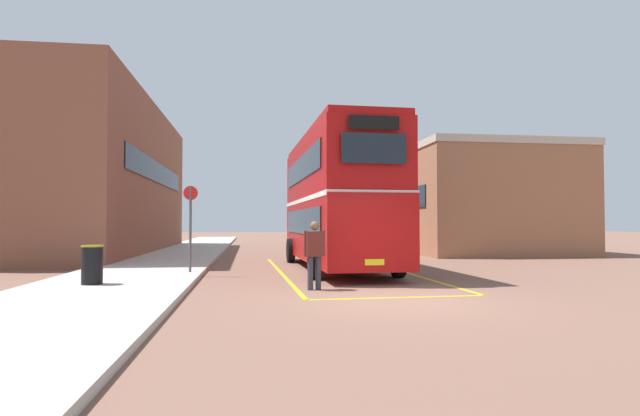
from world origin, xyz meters
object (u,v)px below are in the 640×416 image
Objects in this scene: double_decker_bus at (336,199)px; single_deck_bus at (341,223)px; litter_bin at (92,265)px; pedestrian_boarding at (314,250)px; bus_stop_sign at (190,220)px.

single_deck_bus is at bearing 79.19° from double_decker_bus.
litter_bin is (-6.91, -4.83, -1.89)m from double_decker_bus.
double_decker_bus is at bearing 75.04° from pedestrian_boarding.
double_decker_bus is 6.10× the size of pedestrian_boarding.
litter_bin is 0.36× the size of bus_stop_sign.
double_decker_bus is 20.45m from single_deck_bus.
double_decker_bus reaches higher than pedestrian_boarding.
single_deck_bus is 5.76× the size of pedestrian_boarding.
single_deck_bus is (3.83, 20.07, -0.87)m from double_decker_bus.
single_deck_bus reaches higher than pedestrian_boarding.
single_deck_bus is 23.66m from bus_stop_sign.
pedestrian_boarding is at bearing -46.89° from bus_stop_sign.
double_decker_bus is at bearing 21.43° from bus_stop_sign.
bus_stop_sign reaches higher than pedestrian_boarding.
double_decker_bus is 8.64m from litter_bin.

